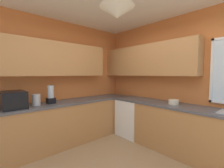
# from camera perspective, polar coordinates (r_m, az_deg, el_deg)

# --- Properties ---
(room_shell) EXTENTS (3.98, 3.68, 2.74)m
(room_shell) POSITION_cam_1_polar(r_m,az_deg,el_deg) (2.93, -0.06, 11.32)
(room_shell) COLOR #D17238
(room_shell) RESTS_ON ground_plane
(counter_run_left) EXTENTS (0.65, 3.29, 0.90)m
(counter_run_left) POSITION_cam_1_polar(r_m,az_deg,el_deg) (3.46, -17.66, -13.78)
(counter_run_left) COLOR #AD7542
(counter_run_left) RESTS_ON ground_plane
(counter_run_back) EXTENTS (3.07, 0.65, 0.90)m
(counter_run_back) POSITION_cam_1_polar(r_m,az_deg,el_deg) (3.21, 24.71, -15.33)
(counter_run_back) COLOR #AD7542
(counter_run_back) RESTS_ON ground_plane
(dishwasher) EXTENTS (0.60, 0.60, 0.86)m
(dishwasher) POSITION_cam_1_polar(r_m,az_deg,el_deg) (3.79, 7.66, -12.44)
(dishwasher) COLOR white
(dishwasher) RESTS_ON ground_plane
(microwave) EXTENTS (0.48, 0.36, 0.29)m
(microwave) POSITION_cam_1_polar(r_m,az_deg,el_deg) (3.08, -33.28, -5.00)
(microwave) COLOR black
(microwave) RESTS_ON counter_run_left
(kettle) EXTENTS (0.15, 0.15, 0.21)m
(kettle) POSITION_cam_1_polar(r_m,az_deg,el_deg) (3.14, -26.78, -5.35)
(kettle) COLOR #B7B7BC
(kettle) RESTS_ON counter_run_left
(bowl) EXTENTS (0.19, 0.19, 0.09)m
(bowl) POSITION_cam_1_polar(r_m,az_deg,el_deg) (3.16, 22.31, -6.31)
(bowl) COLOR beige
(bowl) RESTS_ON counter_run_back
(blender_appliance) EXTENTS (0.15, 0.15, 0.36)m
(blender_appliance) POSITION_cam_1_polar(r_m,az_deg,el_deg) (3.23, -22.16, -3.98)
(blender_appliance) COLOR black
(blender_appliance) RESTS_ON counter_run_left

